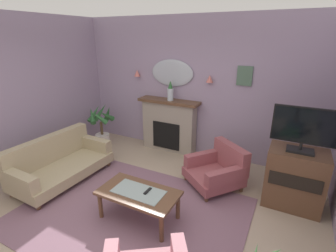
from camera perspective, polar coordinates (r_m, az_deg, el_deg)
floor at (r=3.82m, az=-10.33°, el=-21.40°), size 6.20×6.21×0.10m
wall_back at (r=5.30m, az=6.35°, el=8.67°), size 6.20×0.10×2.86m
patterned_rug at (r=3.90m, az=-8.51°, el=-19.15°), size 3.20×2.40×0.01m
fireplace at (r=5.54m, az=0.19°, el=0.07°), size 1.36×0.36×1.16m
mantel_vase_right at (r=5.28m, az=0.55°, el=7.83°), size 0.13×0.13×0.42m
wall_mirror at (r=5.39m, az=0.91°, el=12.00°), size 0.96×0.06×0.56m
wall_sconce_left at (r=5.78m, az=-7.06°, el=11.89°), size 0.14×0.14×0.14m
wall_sconce_right at (r=5.03m, az=9.49°, el=10.60°), size 0.14×0.14×0.14m
framed_picture at (r=4.92m, az=17.10°, el=10.86°), size 0.28×0.03×0.36m
coffee_table at (r=3.59m, az=-6.74°, el=-15.39°), size 1.10×0.60×0.45m
tv_remote at (r=3.53m, az=-4.67°, el=-14.62°), size 0.04×0.16×0.02m
floral_couch at (r=4.93m, az=-23.66°, el=-7.54°), size 0.91×1.74×0.76m
armchair_near_fireplace at (r=4.42m, az=11.39°, el=-9.55°), size 1.14×1.14×0.71m
tv_cabinet at (r=4.25m, az=26.90°, el=-10.55°), size 0.80×0.57×0.90m
tv_flatscreen at (r=3.92m, az=28.68°, el=-0.53°), size 0.84×0.24×0.65m
potted_plant_corner_palm at (r=5.97m, az=-15.03°, el=0.12°), size 0.63×0.63×0.98m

